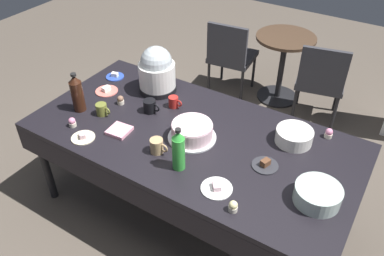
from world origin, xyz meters
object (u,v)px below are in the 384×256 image
object	(u,v)px
cupcake_lemon	(72,122)
soda_bottle_cola	(77,93)
dessert_plate_white	(217,188)
round_cafe_table	(283,56)
glass_salad_bowl	(318,195)
maroon_chair_left	(231,54)
dessert_plate_cobalt	(115,76)
slow_cooker	(157,71)
cupcake_rose	(121,100)
potluck_table	(192,141)
cupcake_berry	(329,133)
coffee_mug_black	(150,106)
dessert_plate_charcoal	(265,165)
maroon_chair_right	(321,79)
dessert_plate_cream	(83,137)
coffee_mug_red	(174,102)
coffee_mug_tan	(157,146)
soda_bottle_lime_soda	(178,150)
cupcake_mint	(233,206)
frosted_layer_cake	(192,131)
ceramic_snack_bowl	(294,136)
dessert_plate_coral	(107,90)
coffee_mug_olive	(102,109)

from	to	relation	value
cupcake_lemon	soda_bottle_cola	bearing A→B (deg)	120.12
dessert_plate_white	round_cafe_table	xyz separation A→B (m)	(-0.43, 2.21, -0.26)
cupcake_lemon	soda_bottle_cola	world-z (taller)	soda_bottle_cola
dessert_plate_white	round_cafe_table	world-z (taller)	dessert_plate_white
glass_salad_bowl	maroon_chair_left	xyz separation A→B (m)	(-1.43, 1.77, -0.31)
dessert_plate_cobalt	soda_bottle_cola	size ratio (longest dim) A/B	0.49
maroon_chair_left	round_cafe_table	world-z (taller)	maroon_chair_left
slow_cooker	cupcake_rose	world-z (taller)	slow_cooker
potluck_table	cupcake_berry	bearing A→B (deg)	29.84
slow_cooker	round_cafe_table	xyz separation A→B (m)	(0.46, 1.53, -0.42)
coffee_mug_black	dessert_plate_charcoal	bearing A→B (deg)	-5.61
maroon_chair_right	dessert_plate_cream	bearing A→B (deg)	-116.00
coffee_mug_red	coffee_mug_tan	xyz separation A→B (m)	(0.19, -0.47, 0.01)
potluck_table	cupcake_rose	size ratio (longest dim) A/B	32.59
soda_bottle_cola	soda_bottle_lime_soda	xyz separation A→B (m)	(0.94, -0.13, -0.00)
potluck_table	cupcake_mint	world-z (taller)	cupcake_mint
frosted_layer_cake	maroon_chair_left	xyz separation A→B (m)	(-0.57, 1.67, -0.31)
coffee_mug_tan	potluck_table	bearing A→B (deg)	71.83
soda_bottle_lime_soda	cupcake_berry	bearing A→B (deg)	48.40
ceramic_snack_bowl	cupcake_mint	distance (m)	0.72
dessert_plate_cream	soda_bottle_lime_soda	world-z (taller)	soda_bottle_lime_soda
frosted_layer_cake	potluck_table	bearing A→B (deg)	122.46
dessert_plate_cream	cupcake_mint	xyz separation A→B (m)	(1.12, -0.03, 0.02)
cupcake_berry	dessert_plate_cobalt	bearing A→B (deg)	-175.16
coffee_mug_red	dessert_plate_charcoal	bearing A→B (deg)	-15.81
dessert_plate_cobalt	soda_bottle_cola	distance (m)	0.51
dessert_plate_white	coffee_mug_black	size ratio (longest dim) A/B	1.39
dessert_plate_cream	cupcake_rose	size ratio (longest dim) A/B	2.31
coffee_mug_red	coffee_mug_black	bearing A→B (deg)	-127.72
dessert_plate_charcoal	coffee_mug_tan	world-z (taller)	coffee_mug_tan
dessert_plate_charcoal	coffee_mug_black	size ratio (longest dim) A/B	1.24
ceramic_snack_bowl	maroon_chair_right	world-z (taller)	maroon_chair_right
frosted_layer_cake	dessert_plate_cream	bearing A→B (deg)	-147.96
slow_cooker	cupcake_mint	xyz separation A→B (m)	(1.05, -0.77, -0.14)
slow_cooker	dessert_plate_coral	distance (m)	0.43
maroon_chair_left	maroon_chair_right	distance (m)	0.96
cupcake_mint	slow_cooker	bearing A→B (deg)	143.79
ceramic_snack_bowl	glass_salad_bowl	bearing A→B (deg)	-55.55
soda_bottle_lime_soda	maroon_chair_right	bearing A→B (deg)	80.89
potluck_table	coffee_mug_black	xyz separation A→B (m)	(-0.39, 0.06, 0.11)
dessert_plate_cream	cupcake_lemon	distance (m)	0.17
soda_bottle_cola	soda_bottle_lime_soda	size ratio (longest dim) A/B	1.03
coffee_mug_red	maroon_chair_left	bearing A→B (deg)	100.35
glass_salad_bowl	coffee_mug_red	world-z (taller)	glass_salad_bowl
coffee_mug_red	round_cafe_table	xyz separation A→B (m)	(0.23, 1.65, -0.29)
dessert_plate_coral	cupcake_lemon	size ratio (longest dim) A/B	2.56
soda_bottle_lime_soda	coffee_mug_tan	xyz separation A→B (m)	(-0.19, 0.04, -0.09)
dessert_plate_coral	coffee_mug_red	bearing A→B (deg)	10.41
cupcake_lemon	soda_bottle_lime_soda	size ratio (longest dim) A/B	0.23
cupcake_berry	coffee_mug_olive	distance (m)	1.55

